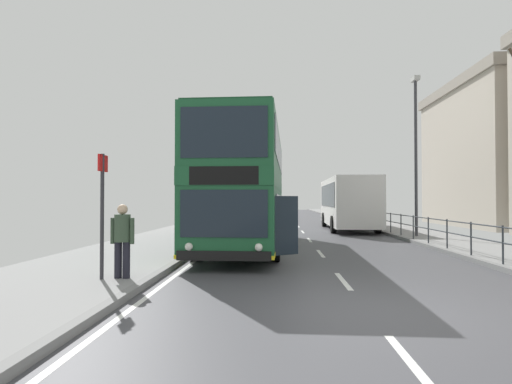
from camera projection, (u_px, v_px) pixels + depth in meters
The scene contains 7 objects.
ground at pixel (324, 309), 6.83m from camera, with size 15.80×140.00×0.20m.
double_decker_bus_main at pixel (247, 187), 15.96m from camera, with size 3.19×11.59×4.44m.
background_bus_far_lane at pixel (348, 202), 25.63m from camera, with size 2.81×9.40×3.11m.
pedestrian_railing_far_kerb at pixel (386, 218), 22.54m from camera, with size 0.05×30.46×1.02m.
pedestrian_companion at pixel (122, 237), 9.01m from camera, with size 0.55×0.37×1.60m.
bus_stop_sign_near at pixel (102, 202), 8.91m from camera, with size 0.08×0.44×2.68m.
street_lamp_far_side at pixel (416, 143), 19.65m from camera, with size 0.28×0.60×7.53m.
Camera 1 is at (-1.51, -6.91, 1.83)m, focal length 29.18 mm.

